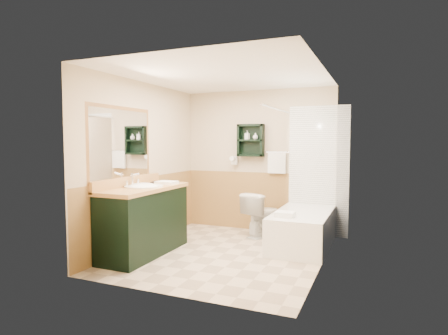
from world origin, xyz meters
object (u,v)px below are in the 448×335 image
(hair_dryer, at_px, (235,160))
(vanity, at_px, (144,221))
(bathtub, at_px, (303,229))
(vanity_book, at_px, (152,175))
(toilet, at_px, (262,214))
(soap_bottle_b, at_px, (255,137))
(soap_bottle_a, at_px, (247,137))
(wall_shelf, at_px, (251,140))

(hair_dryer, relative_size, vanity, 0.17)
(bathtub, distance_m, vanity_book, 2.35)
(hair_dryer, height_order, toilet, hair_dryer)
(soap_bottle_b, bearing_deg, hair_dryer, 175.56)
(toilet, height_order, vanity_book, vanity_book)
(vanity_book, bearing_deg, toilet, 20.57)
(vanity, xyz_separation_m, bathtub, (1.92, 1.19, -0.20))
(toilet, height_order, soap_bottle_a, soap_bottle_a)
(hair_dryer, distance_m, soap_bottle_b, 0.56)
(vanity, xyz_separation_m, soap_bottle_a, (0.84, 1.84, 1.14))
(soap_bottle_a, bearing_deg, vanity_book, -125.68)
(wall_shelf, bearing_deg, vanity_book, -127.17)
(bathtub, bearing_deg, vanity_book, -160.36)
(vanity, height_order, soap_bottle_a, soap_bottle_a)
(hair_dryer, relative_size, vanity_book, 1.03)
(vanity, distance_m, soap_bottle_b, 2.38)
(vanity_book, height_order, soap_bottle_b, soap_bottle_b)
(vanity, bearing_deg, soap_bottle_a, 65.57)
(bathtub, bearing_deg, hair_dryer, 152.87)
(vanity, xyz_separation_m, soap_bottle_b, (0.98, 1.84, 1.15))
(soap_bottle_b, bearing_deg, bathtub, -34.65)
(vanity, bearing_deg, wall_shelf, 64.11)
(wall_shelf, xyz_separation_m, hair_dryer, (-0.30, 0.02, -0.35))
(wall_shelf, distance_m, vanity, 2.32)
(soap_bottle_a, xyz_separation_m, soap_bottle_b, (0.15, 0.00, 0.01))
(vanity_book, xyz_separation_m, soap_bottle_a, (1.00, 1.39, 0.56))
(wall_shelf, distance_m, soap_bottle_b, 0.10)
(bathtub, bearing_deg, toilet, 152.40)
(soap_bottle_a, bearing_deg, hair_dryer, 172.89)
(hair_dryer, distance_m, soap_bottle_a, 0.47)
(wall_shelf, distance_m, hair_dryer, 0.46)
(hair_dryer, relative_size, toilet, 0.34)
(bathtub, distance_m, toilet, 0.83)
(wall_shelf, relative_size, soap_bottle_b, 5.00)
(wall_shelf, bearing_deg, soap_bottle_b, -3.33)
(hair_dryer, distance_m, bathtub, 1.76)
(soap_bottle_a, bearing_deg, wall_shelf, 4.79)
(bathtub, relative_size, toilet, 2.11)
(bathtub, height_order, soap_bottle_a, soap_bottle_a)
(hair_dryer, relative_size, soap_bottle_a, 1.60)
(hair_dryer, height_order, soap_bottle_a, soap_bottle_a)
(soap_bottle_a, bearing_deg, vanity, -114.43)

